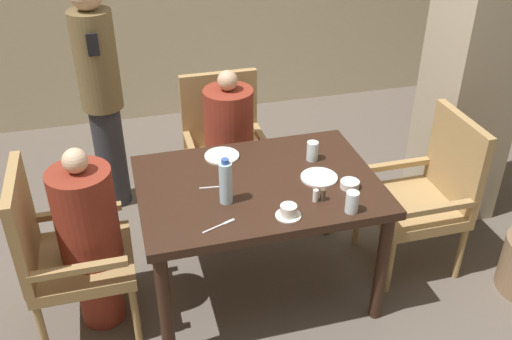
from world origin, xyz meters
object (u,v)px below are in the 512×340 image
Objects in this scene: chair_right_side at (428,190)px; diner_in_far_chair at (229,148)px; chair_far_side at (225,144)px; plate_main_right at (319,177)px; glass_tall_near at (312,151)px; standing_host at (101,92)px; teacup_with_saucer at (288,212)px; chair_left_side at (61,249)px; water_bottle at (226,182)px; diner_in_left_chair at (90,238)px; plate_main_left at (222,156)px; bowl_small at (350,184)px; glass_tall_mid at (352,202)px.

diner_in_far_chair is at bearing 145.81° from chair_right_side.
chair_far_side is 4.89× the size of plate_main_right.
chair_far_side is 0.86m from glass_tall_near.
standing_host reaches higher than teacup_with_saucer.
chair_left_side and chair_far_side have the same top height.
chair_far_side is 1.09m from water_bottle.
standing_host is at bearing 147.65° from chair_right_side.
chair_far_side is 0.88× the size of diner_in_far_chair.
plate_main_right is 0.39m from teacup_with_saucer.
chair_left_side is 1.00× the size of chair_right_side.
standing_host is 1.64m from plate_main_right.
diner_in_left_chair is at bearing -136.19° from chair_far_side.
plate_main_left is at bearing 141.71° from plate_main_right.
chair_right_side is at bearing -39.43° from chair_far_side.
water_bottle is (-0.21, -0.86, 0.30)m from diner_in_far_chair.
diner_in_far_chair is 0.93m from water_bottle.
chair_left_side is 1.29m from diner_in_far_chair.
diner_in_far_chair is 0.47m from plate_main_left.
glass_tall_mid is at bearing -110.97° from bowl_small.
chair_left_side is 0.60× the size of standing_host.
plate_main_right is 0.56m from water_bottle.
teacup_with_saucer reaches higher than plate_main_right.
standing_host reaches higher than diner_in_left_chair.
bowl_small is at bearing -44.99° from plate_main_right.
diner_in_far_chair is 5.54× the size of plate_main_right.
chair_right_side reaches higher than teacup_with_saucer.
standing_host is 6.46× the size of water_bottle.
plate_main_left is 1.78× the size of glass_tall_mid.
bowl_small is (1.37, -0.18, 0.21)m from diner_in_left_chair.
diner_in_left_chair is (0.15, 0.00, 0.04)m from chair_left_side.
bowl_small is (0.39, 0.16, -0.01)m from teacup_with_saucer.
diner_in_far_chair is at bearing 38.40° from diner_in_left_chair.
chair_right_side is at bearing 3.86° from plate_main_right.
diner_in_far_chair is at bearing -29.70° from standing_host.
glass_tall_near is at bearing 106.24° from bowl_small.
diner_in_far_chair reaches higher than chair_right_side.
glass_tall_near is (0.36, -0.57, 0.24)m from diner_in_far_chair.
plate_main_left is at bearing -52.92° from standing_host.
chair_far_side is at bearing 140.57° from chair_right_side.
diner_in_left_chair is 8.46× the size of teacup_with_saucer.
teacup_with_saucer is 0.57m from glass_tall_near.
plate_main_left is (0.64, -0.85, -0.12)m from standing_host.
glass_tall_mid is (0.05, -0.33, 0.05)m from plate_main_right.
diner_in_left_chair is at bearing -157.89° from plate_main_left.
teacup_with_saucer is at bearing -16.66° from chair_left_side.
plate_main_right is at bearing -2.03° from chair_left_side.
diner_in_left_chair is at bearing -141.60° from diner_in_far_chair.
chair_far_side reaches higher than glass_tall_near.
chair_left_side is at bearing 173.43° from bowl_small.
chair_far_side is at bearing 106.78° from glass_tall_mid.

